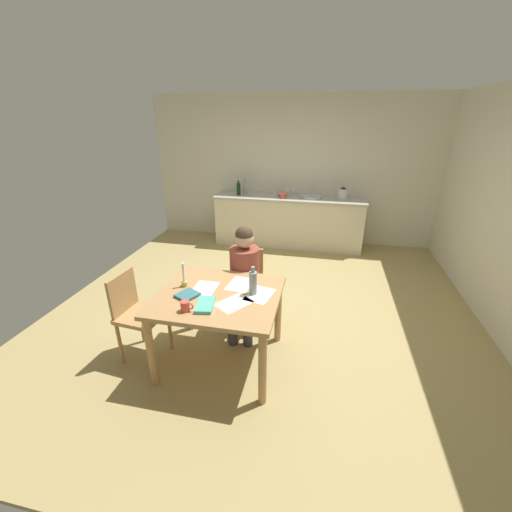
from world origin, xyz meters
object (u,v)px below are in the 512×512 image
object	(u,v)px
book_magazine	(205,305)
book_cookery	(187,295)
chair_at_table	(246,284)
wine_bottle_on_table	(253,282)
person_seated	(244,274)
wine_glass_by_kettle	(287,189)
sink_unit	(312,196)
stovetop_kettle	(343,194)
bottle_oil	(239,189)
chair_side_empty	(136,312)
mixing_bowl	(282,194)
candlestick	(184,280)
bottle_vinegar	(245,188)
wine_glass_near_sink	(293,189)
dining_table	(219,305)
coffee_mug	(185,306)
teacup_on_counter	(283,196)

from	to	relation	value
book_magazine	book_cookery	xyz separation A→B (m)	(-0.21, 0.12, -0.00)
chair_at_table	wine_bottle_on_table	world-z (taller)	wine_bottle_on_table
person_seated	wine_glass_by_kettle	bearing A→B (deg)	88.04
sink_unit	stovetop_kettle	size ratio (longest dim) A/B	1.64
person_seated	wine_glass_by_kettle	size ratio (longest dim) A/B	7.76
bottle_oil	book_magazine	bearing A→B (deg)	-79.85
chair_side_empty	wine_glass_by_kettle	bearing A→B (deg)	74.09
book_magazine	mixing_bowl	size ratio (longest dim) A/B	1.34
candlestick	stovetop_kettle	world-z (taller)	stovetop_kettle
bottle_vinegar	stovetop_kettle	xyz separation A→B (m)	(1.74, -0.03, -0.02)
chair_at_table	wine_glass_near_sink	bearing A→B (deg)	85.26
book_cookery	wine_bottle_on_table	xyz separation A→B (m)	(0.57, 0.17, 0.10)
wine_bottle_on_table	mixing_bowl	distance (m)	3.25
wine_bottle_on_table	bottle_oil	distance (m)	3.31
dining_table	bottle_vinegar	world-z (taller)	bottle_vinegar
candlestick	book_cookery	world-z (taller)	candlestick
person_seated	book_magazine	distance (m)	0.82
coffee_mug	wine_glass_by_kettle	distance (m)	3.79
sink_unit	mixing_bowl	distance (m)	0.53
mixing_bowl	stovetop_kettle	xyz separation A→B (m)	(1.05, -0.03, 0.06)
chair_at_table	dining_table	bearing A→B (deg)	-96.24
chair_side_empty	mixing_bowl	distance (m)	3.56
wine_glass_near_sink	book_magazine	bearing A→B (deg)	-95.48
stovetop_kettle	chair_side_empty	bearing A→B (deg)	-120.45
person_seated	mixing_bowl	xyz separation A→B (m)	(0.03, 2.74, 0.26)
book_magazine	stovetop_kettle	size ratio (longest dim) A/B	1.16
mixing_bowl	wine_glass_by_kettle	bearing A→B (deg)	61.08
sink_unit	stovetop_kettle	distance (m)	0.53
stovetop_kettle	wine_glass_by_kettle	size ratio (longest dim) A/B	1.43
person_seated	wine_glass_near_sink	size ratio (longest dim) A/B	7.76
bottle_vinegar	wine_glass_near_sink	bearing A→B (deg)	7.80
sink_unit	wine_glass_near_sink	xyz separation A→B (m)	(-0.34, 0.15, 0.09)
chair_side_empty	teacup_on_counter	size ratio (longest dim) A/B	7.54
chair_at_table	mixing_bowl	distance (m)	2.64
wine_glass_near_sink	wine_glass_by_kettle	world-z (taller)	same
book_cookery	wine_bottle_on_table	bearing A→B (deg)	44.08
coffee_mug	sink_unit	world-z (taller)	sink_unit
bottle_vinegar	wine_glass_by_kettle	world-z (taller)	bottle_vinegar
wine_bottle_on_table	sink_unit	xyz separation A→B (m)	(0.34, 3.23, 0.06)
mixing_bowl	wine_glass_near_sink	world-z (taller)	wine_glass_near_sink
chair_side_empty	teacup_on_counter	distance (m)	3.40
wine_bottle_on_table	wine_glass_by_kettle	bearing A→B (deg)	91.96
stovetop_kettle	wine_glass_near_sink	bearing A→B (deg)	170.17
bottle_vinegar	mixing_bowl	size ratio (longest dim) A/B	1.49
chair_at_table	sink_unit	distance (m)	2.67
chair_side_empty	candlestick	size ratio (longest dim) A/B	3.68
mixing_bowl	teacup_on_counter	world-z (taller)	teacup_on_counter
person_seated	wine_glass_near_sink	distance (m)	2.89
coffee_mug	bottle_oil	world-z (taller)	bottle_oil
chair_side_empty	sink_unit	world-z (taller)	sink_unit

